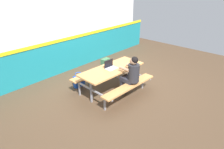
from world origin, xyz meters
TOP-DOWN VIEW (x-y plane):
  - ground_plane at (0.00, 0.00)m, footprint 10.00×10.00m
  - accent_backdrop at (0.00, 2.21)m, footprint 8.00×0.14m
  - picnic_table_main at (-0.44, 0.00)m, footprint 1.94×1.62m
  - student_nearer at (-0.30, -0.56)m, footprint 0.37×0.53m
  - laptop_silver at (-0.46, 0.04)m, footprint 0.33×0.23m
  - backpack_dark at (0.54, 1.20)m, footprint 0.30×0.22m
  - tote_bag_bright at (-0.86, 0.96)m, footprint 0.34×0.21m

SIDE VIEW (x-z plane):
  - ground_plane at x=0.00m, z-range -0.02..0.00m
  - tote_bag_bright at x=-0.86m, z-range -0.02..0.41m
  - backpack_dark at x=0.54m, z-range 0.00..0.44m
  - picnic_table_main at x=-0.44m, z-range 0.21..0.95m
  - student_nearer at x=-0.30m, z-range 0.10..1.31m
  - laptop_silver at x=-0.46m, z-range 0.67..0.90m
  - accent_backdrop at x=0.00m, z-range -0.05..2.55m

